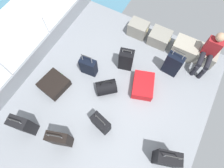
{
  "coord_description": "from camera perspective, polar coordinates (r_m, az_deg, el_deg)",
  "views": [
    {
      "loc": [
        0.75,
        -1.29,
        4.21
      ],
      "look_at": [
        -0.11,
        0.29,
        0.25
      ],
      "focal_mm": 29.59,
      "sensor_mm": 36.0,
      "label": 1
    }
  ],
  "objects": [
    {
      "name": "ground_plane",
      "position": [
        4.5,
        -0.5,
        -5.06
      ],
      "size": [
        4.4,
        5.2,
        0.06
      ],
      "primitive_type": "cube",
      "color": "gray"
    },
    {
      "name": "gunwale_port",
      "position": [
        5.11,
        -22.53,
        7.42
      ],
      "size": [
        0.06,
        5.2,
        0.45
      ],
      "primitive_type": "cube",
      "color": "gray",
      "rests_on": "ground_plane"
    },
    {
      "name": "railing_port",
      "position": [
        4.69,
        -24.95,
        10.94
      ],
      "size": [
        0.04,
        4.2,
        1.02
      ],
      "color": "silver",
      "rests_on": "ground_plane"
    },
    {
      "name": "sea_wake",
      "position": [
        6.43,
        -30.25,
        9.43
      ],
      "size": [
        12.0,
        12.0,
        0.01
      ],
      "color": "teal",
      "rests_on": "ground_plane"
    },
    {
      "name": "cargo_crate_0",
      "position": [
        5.37,
        8.07,
        16.56
      ],
      "size": [
        0.54,
        0.38,
        0.41
      ],
      "color": "gray",
      "rests_on": "ground_plane"
    },
    {
      "name": "cargo_crate_1",
      "position": [
        5.32,
        14.5,
        13.68
      ],
      "size": [
        0.57,
        0.48,
        0.35
      ],
      "color": "gray",
      "rests_on": "ground_plane"
    },
    {
      "name": "cargo_crate_2",
      "position": [
        5.27,
        21.58,
        10.22
      ],
      "size": [
        0.65,
        0.48,
        0.41
      ],
      "color": "#9E9989",
      "rests_on": "ground_plane"
    },
    {
      "name": "cargo_crate_3",
      "position": [
        5.38,
        26.71,
        7.91
      ],
      "size": [
        0.59,
        0.45,
        0.37
      ],
      "color": "gray",
      "rests_on": "ground_plane"
    },
    {
      "name": "passenger_seated",
      "position": [
        4.98,
        27.92,
        8.65
      ],
      "size": [
        0.34,
        0.66,
        1.07
      ],
      "color": "maroon",
      "rests_on": "ground_plane"
    },
    {
      "name": "suitcase_0",
      "position": [
        4.61,
        4.36,
        7.49
      ],
      "size": [
        0.4,
        0.32,
        0.71
      ],
      "color": "black",
      "rests_on": "ground_plane"
    },
    {
      "name": "suitcase_1",
      "position": [
        4.53,
        9.53,
        -0.47
      ],
      "size": [
        0.67,
        0.78,
        0.26
      ],
      "color": "red",
      "rests_on": "ground_plane"
    },
    {
      "name": "suitcase_2",
      "position": [
        4.37,
        -25.69,
        -11.41
      ],
      "size": [
        0.43,
        0.3,
        0.81
      ],
      "color": "black",
      "rests_on": "ground_plane"
    },
    {
      "name": "suitcase_3",
      "position": [
        4.72,
        -17.46,
        -0.07
      ],
      "size": [
        0.68,
        0.69,
        0.21
      ],
      "color": "black",
      "rests_on": "ground_plane"
    },
    {
      "name": "suitcase_4",
      "position": [
        4.06,
        -15.79,
        -16.11
      ],
      "size": [
        0.47,
        0.31,
        0.8
      ],
      "color": "black",
      "rests_on": "ground_plane"
    },
    {
      "name": "suitcase_5",
      "position": [
        4.06,
        -3.43,
        -12.06
      ],
      "size": [
        0.46,
        0.31,
        0.62
      ],
      "color": "black",
      "rests_on": "ground_plane"
    },
    {
      "name": "suitcase_6",
      "position": [
        4.04,
        16.44,
        -21.24
      ],
      "size": [
        0.51,
        0.37,
        0.87
      ],
      "color": "black",
      "rests_on": "ground_plane"
    },
    {
      "name": "suitcase_7",
      "position": [
        4.59,
        -7.25,
        5.35
      ],
      "size": [
        0.42,
        0.24,
        0.73
      ],
      "color": "black",
      "rests_on": "ground_plane"
    },
    {
      "name": "suitcase_8",
      "position": [
        4.72,
        18.19,
        5.76
      ],
      "size": [
        0.41,
        0.22,
        0.89
      ],
      "color": "black",
      "rests_on": "ground_plane"
    },
    {
      "name": "duffel_bag",
      "position": [
        4.4,
        -1.77,
        -1.06
      ],
      "size": [
        0.58,
        0.57,
        0.5
      ],
      "color": "black",
      "rests_on": "ground_plane"
    }
  ]
}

